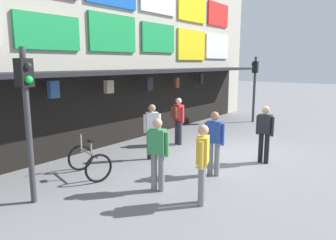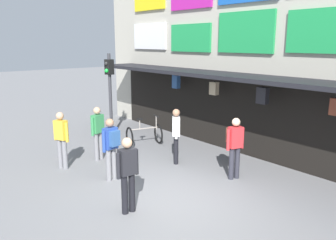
{
  "view_description": "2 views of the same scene",
  "coord_description": "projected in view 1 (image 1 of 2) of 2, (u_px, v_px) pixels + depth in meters",
  "views": [
    {
      "loc": [
        -8.94,
        -4.29,
        2.88
      ],
      "look_at": [
        -1.64,
        1.28,
        1.22
      ],
      "focal_mm": 33.65,
      "sensor_mm": 36.0,
      "label": 1
    },
    {
      "loc": [
        5.61,
        -4.81,
        3.62
      ],
      "look_at": [
        -1.97,
        1.48,
        1.36
      ],
      "focal_mm": 36.61,
      "sensor_mm": 36.0,
      "label": 2
    }
  ],
  "objects": [
    {
      "name": "ground_plane",
      "position": [
        231.0,
        155.0,
        10.06
      ],
      "size": [
        80.0,
        80.0,
        0.0
      ],
      "primitive_type": "plane",
      "color": "slate"
    },
    {
      "name": "shopfront",
      "position": [
        126.0,
        35.0,
        12.09
      ],
      "size": [
        18.0,
        2.6,
        8.0
      ],
      "color": "#B2AD9E",
      "rests_on": "ground"
    },
    {
      "name": "traffic_light_near",
      "position": [
        27.0,
        101.0,
        6.25
      ],
      "size": [
        0.31,
        0.34,
        3.2
      ],
      "color": "#38383D",
      "rests_on": "ground"
    },
    {
      "name": "traffic_light_far",
      "position": [
        255.0,
        79.0,
        15.37
      ],
      "size": [
        0.31,
        0.34,
        3.2
      ],
      "color": "#38383D",
      "rests_on": "ground"
    },
    {
      "name": "bicycle_parked",
      "position": [
        89.0,
        161.0,
        8.11
      ],
      "size": [
        0.99,
        1.31,
        1.05
      ],
      "color": "black",
      "rests_on": "ground"
    },
    {
      "name": "pedestrian_in_yellow",
      "position": [
        178.0,
        117.0,
        11.18
      ],
      "size": [
        0.42,
        0.51,
        1.68
      ],
      "color": "#2D2D38",
      "rests_on": "ground"
    },
    {
      "name": "pedestrian_in_white",
      "position": [
        203.0,
        160.0,
        6.38
      ],
      "size": [
        0.5,
        0.34,
        1.68
      ],
      "color": "gray",
      "rests_on": "ground"
    },
    {
      "name": "pedestrian_in_purple",
      "position": [
        215.0,
        138.0,
        8.08
      ],
      "size": [
        0.4,
        0.52,
        1.68
      ],
      "color": "gray",
      "rests_on": "ground"
    },
    {
      "name": "pedestrian_in_green",
      "position": [
        265.0,
        131.0,
        9.09
      ],
      "size": [
        0.23,
        0.53,
        1.68
      ],
      "color": "black",
      "rests_on": "ground"
    },
    {
      "name": "pedestrian_in_black",
      "position": [
        152.0,
        129.0,
        9.46
      ],
      "size": [
        0.43,
        0.4,
        1.68
      ],
      "color": "black",
      "rests_on": "ground"
    },
    {
      "name": "pedestrian_in_blue",
      "position": [
        158.0,
        151.0,
        7.08
      ],
      "size": [
        0.32,
        0.51,
        1.68
      ],
      "color": "gray",
      "rests_on": "ground"
    }
  ]
}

